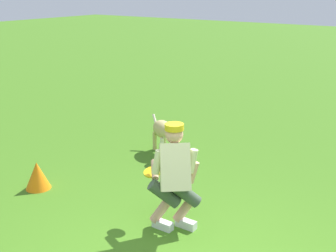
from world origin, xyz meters
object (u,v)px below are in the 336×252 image
Objects in this scene: dog at (164,131)px; training_cone at (37,175)px; person at (175,175)px; frisbee_flying at (175,127)px; frisbee_held at (153,172)px.

dog is 2.19× the size of training_cone.
person is 2.29m from training_cone.
person is 1.48× the size of dog.
frisbee_held reaches higher than frisbee_flying.
person reaches higher than frisbee_flying.
dog is at bearing -106.38° from training_cone.
dog is 0.35m from frisbee_flying.
person is 2.30m from frisbee_flying.
frisbee_held is (0.38, -0.08, -0.09)m from person.
person is at bearing -174.65° from training_cone.
dog reaches higher than frisbee_flying.
person is at bearing 168.15° from frisbee_held.
frisbee_held is (-1.20, 1.92, 0.22)m from dog.
dog is 3.81× the size of frisbee_flying.
frisbee_flying is at bearing -63.59° from frisbee_held.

